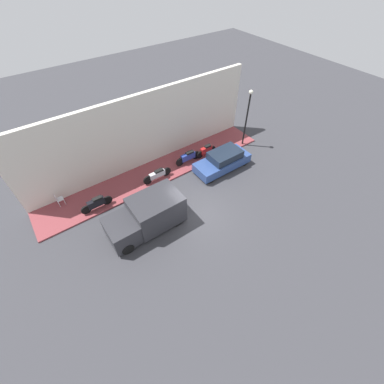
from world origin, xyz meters
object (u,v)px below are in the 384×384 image
Objects in this scene: parked_car at (223,161)px; cafe_chair at (58,199)px; scooter_silver at (157,175)px; motorcycle_black at (97,203)px; streetlamp at (248,112)px; motorcycle_blue at (188,157)px; delivery_van at (146,216)px; motorcycle_red at (206,150)px.

parked_car reaches higher than cafe_chair.
scooter_silver is at bearing 70.75° from parked_car.
cafe_chair reaches higher than motorcycle_black.
motorcycle_blue is at bearing 82.40° from streetlamp.
scooter_silver is 0.48× the size of streetlamp.
motorcycle_black is at bearing 89.01° from streetlamp.
motorcycle_black is at bearing 32.14° from delivery_van.
motorcycle_red is at bearing -87.93° from motorcycle_black.
motorcycle_blue reaches higher than scooter_silver.
cafe_chair is at bearing 82.71° from motorcycle_red.
scooter_silver is at bearing 92.48° from motorcycle_red.
cafe_chair is (1.23, 9.06, 0.04)m from motorcycle_blue.
delivery_van reaches higher than cafe_chair.
scooter_silver is at bearing -88.35° from motorcycle_black.
motorcycle_blue is at bearing -86.46° from motorcycle_black.
streetlamp is (-0.34, -7.77, 2.41)m from scooter_silver.
parked_car is at bearing -137.87° from motorcycle_blue.
delivery_van is at bearing -147.86° from motorcycle_black.
parked_car is 4.83m from scooter_silver.
delivery_van reaches higher than parked_car.
delivery_van reaches higher than scooter_silver.
scooter_silver is 8.14m from streetlamp.
cafe_chair is (1.68, 1.82, 0.05)m from motorcycle_black.
motorcycle_blue is 1.61m from motorcycle_red.
motorcycle_blue reaches higher than motorcycle_black.
parked_car is 4.71× the size of cafe_chair.
motorcycle_blue is at bearing -56.98° from delivery_van.
motorcycle_black is 8.84m from motorcycle_red.
cafe_chair is at bearing 47.22° from motorcycle_black.
motorcycle_black is 2.48m from cafe_chair.
motorcycle_red is at bearing 4.16° from parked_car.
delivery_van is 2.51× the size of motorcycle_red.
parked_car is 2.58m from motorcycle_blue.
streetlamp reaches higher than motorcycle_black.
streetlamp reaches higher than delivery_van.
scooter_silver is (1.59, 4.56, -0.13)m from parked_car.
delivery_van is at bearing 123.02° from motorcycle_blue.
scooter_silver is (-0.32, 2.83, -0.04)m from motorcycle_blue.
streetlamp is (2.81, -10.28, 1.92)m from delivery_van.
cafe_chair is (1.89, 13.99, -2.33)m from streetlamp.
delivery_van is 2.10× the size of motorcycle_blue.
motorcycle_black is 12.41m from streetlamp.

